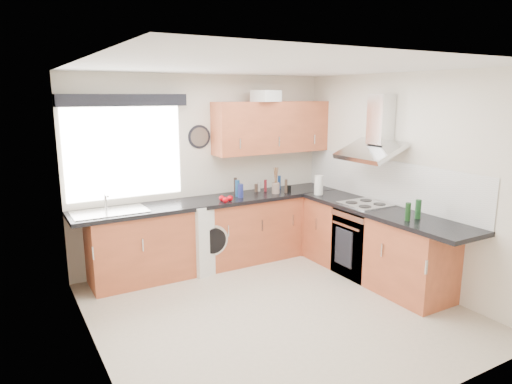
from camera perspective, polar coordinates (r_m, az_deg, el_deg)
ground_plane at (r=5.01m, az=2.47°, el=-14.51°), size 3.60×3.60×0.00m
ceiling at (r=4.49m, az=2.77°, el=15.36°), size 3.60×3.60×0.02m
wall_back at (r=6.16m, az=-6.46°, el=2.72°), size 3.60×0.02×2.50m
wall_front at (r=3.28m, az=19.94°, el=-6.29°), size 3.60×0.02×2.50m
wall_left at (r=3.95m, az=-20.00°, el=-3.22°), size 0.02×3.60×2.50m
wall_right at (r=5.75m, az=17.91°, el=1.55°), size 0.02×3.60×2.50m
window at (r=5.77m, az=-16.12°, el=4.71°), size 1.40×0.02×1.10m
window_blind at (r=5.64m, az=-16.26°, el=10.97°), size 1.50×0.18×0.14m
splashback at (r=5.95m, az=15.68°, el=1.35°), size 0.01×3.00×0.54m
base_cab_back at (r=6.05m, az=-6.04°, el=-5.43°), size 3.00×0.58×0.86m
base_cab_corner at (r=6.82m, az=6.38°, el=-3.42°), size 0.60×0.60×0.86m
base_cab_right at (r=5.84m, az=14.37°, el=-6.39°), size 0.58×2.10×0.86m
worktop_back at (r=5.96m, az=-5.22°, el=-1.14°), size 3.60×0.62×0.05m
worktop_right at (r=5.61m, az=15.61°, el=-2.38°), size 0.62×2.42×0.05m
sink at (r=5.54m, az=-17.82°, el=-2.01°), size 0.84×0.46×0.10m
oven at (r=5.94m, az=13.29°, el=-6.08°), size 0.56×0.58×0.85m
hob_plate at (r=5.81m, az=13.52°, el=-1.46°), size 0.52×0.52×0.01m
extractor_hood at (r=5.74m, az=14.67°, el=6.97°), size 0.52×0.78×0.66m
upper_cabinets at (r=6.38m, az=1.97°, el=8.09°), size 1.70×0.35×0.70m
washing_machine at (r=6.03m, az=-6.52°, el=-5.31°), size 0.74×0.72×0.90m
wall_clock at (r=6.06m, az=-7.06°, el=6.85°), size 0.31×0.04×0.31m
casserole at (r=6.19m, az=1.26°, el=11.91°), size 0.42×0.36×0.15m
storage_box at (r=6.33m, az=0.87°, el=11.73°), size 0.28×0.25×0.11m
utensil_pot at (r=6.27m, az=2.48°, el=0.49°), size 0.14×0.14×0.15m
kitchen_roll at (r=6.24m, az=7.85°, el=0.86°), size 0.13×0.13×0.26m
tomato_cluster at (r=5.79m, az=-3.81°, el=-0.86°), size 0.18×0.18×0.08m
jar_0 at (r=6.39m, az=1.19°, el=0.81°), size 0.04×0.04×0.17m
jar_1 at (r=6.40m, az=0.37°, el=0.68°), size 0.04×0.04×0.13m
jar_2 at (r=6.08m, az=-2.34°, el=0.46°), size 0.06×0.06×0.22m
jar_3 at (r=6.20m, az=-2.59°, el=0.74°), size 0.04×0.04×0.23m
jar_4 at (r=6.32m, az=3.77°, el=0.74°), size 0.04×0.04×0.19m
jar_5 at (r=6.59m, az=2.92°, el=1.24°), size 0.04×0.04×0.19m
jar_6 at (r=6.37m, az=0.00°, el=0.52°), size 0.04×0.04×0.11m
jar_7 at (r=6.01m, az=-1.94°, el=0.15°), size 0.07×0.07×0.18m
jar_8 at (r=6.35m, az=4.12°, el=0.40°), size 0.06×0.06×0.10m
bottle_0 at (r=5.29m, az=19.60°, el=-2.03°), size 0.06×0.06×0.21m
bottle_1 at (r=5.17m, az=18.45°, el=-2.36°), size 0.06×0.06×0.20m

